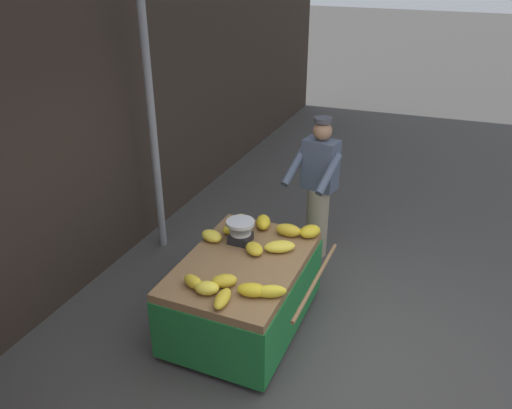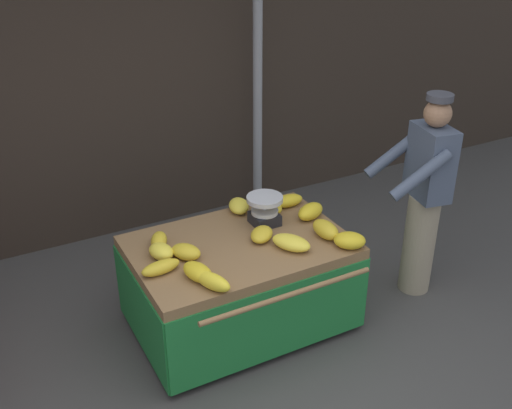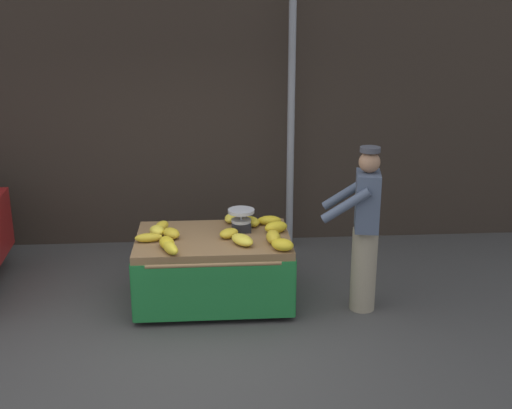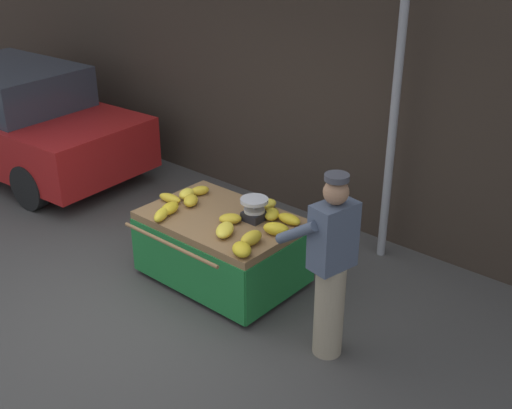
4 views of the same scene
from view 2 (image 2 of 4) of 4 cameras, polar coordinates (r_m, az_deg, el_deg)
name	(u,v)px [view 2 (image 2 of 4)]	position (r m, az deg, el deg)	size (l,w,h in m)	color
back_wall	(108,36)	(5.73, -13.72, 15.13)	(16.00, 0.24, 3.80)	#332821
street_pole	(258,54)	(5.84, 0.15, 13.92)	(0.09, 0.09, 3.36)	gray
banana_cart	(240,266)	(4.58, -1.53, -5.79)	(1.61, 1.27, 0.74)	olive
weighing_scale	(265,210)	(4.66, 0.82, -0.54)	(0.28, 0.28, 0.23)	black
banana_bunch_0	(161,267)	(4.16, -8.93, -5.85)	(0.11, 0.28, 0.09)	gold
banana_bunch_1	(161,251)	(4.32, -8.88, -4.37)	(0.15, 0.21, 0.11)	yellow
banana_bunch_2	(350,240)	(4.44, 8.77, -3.35)	(0.17, 0.23, 0.12)	gold
banana_bunch_3	(159,241)	(4.46, -9.09, -3.36)	(0.12, 0.21, 0.10)	gold
banana_bunch_4	(239,206)	(4.88, -1.62, -0.12)	(0.16, 0.24, 0.10)	yellow
banana_bunch_5	(326,230)	(4.54, 6.54, -2.35)	(0.14, 0.26, 0.13)	gold
banana_bunch_6	(291,243)	(4.38, 3.33, -3.60)	(0.16, 0.30, 0.10)	yellow
banana_bunch_7	(269,207)	(4.85, 1.25, -0.28)	(0.15, 0.22, 0.11)	yellow
banana_bunch_8	(213,282)	(3.97, -4.05, -7.22)	(0.11, 0.27, 0.11)	yellow
banana_bunch_9	(310,211)	(4.79, 5.13, -0.65)	(0.15, 0.25, 0.12)	gold
banana_bunch_10	(262,234)	(4.48, 0.54, -2.81)	(0.15, 0.22, 0.09)	gold
banana_bunch_11	(288,201)	(4.96, 3.03, 0.35)	(0.13, 0.26, 0.10)	gold
banana_bunch_12	(198,272)	(4.07, -5.48, -6.32)	(0.14, 0.26, 0.11)	gold
banana_bunch_13	(186,252)	(4.29, -6.58, -4.43)	(0.15, 0.22, 0.11)	gold
vendor_person	(424,197)	(5.02, 15.50, 0.70)	(0.64, 0.59, 1.71)	gray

